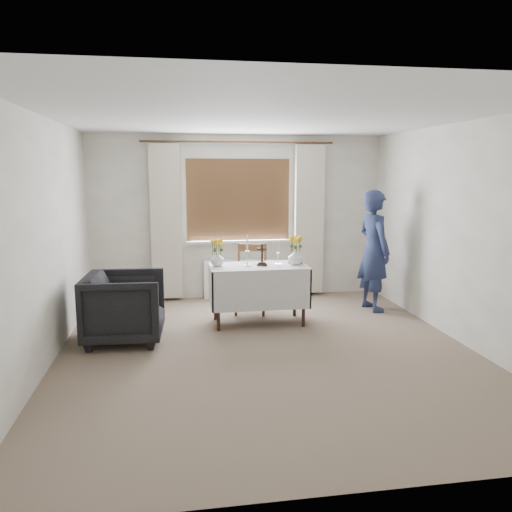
{
  "coord_description": "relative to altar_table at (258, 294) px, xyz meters",
  "views": [
    {
      "loc": [
        -0.95,
        -5.14,
        1.95
      ],
      "look_at": [
        0.01,
        0.84,
        0.92
      ],
      "focal_mm": 35.0,
      "sensor_mm": 36.0,
      "label": 1
    }
  ],
  "objects": [
    {
      "name": "flower_vase_left",
      "position": [
        -0.52,
        0.05,
        0.47
      ],
      "size": [
        0.19,
        0.19,
        0.18
      ],
      "primitive_type": "imported",
      "rotation": [
        0.0,
        0.0,
        -0.11
      ],
      "color": "silver",
      "rests_on": "altar_table"
    },
    {
      "name": "wooden_cross",
      "position": [
        0.05,
        -0.01,
        0.52
      ],
      "size": [
        0.15,
        0.12,
        0.28
      ],
      "primitive_type": null,
      "rotation": [
        0.0,
        0.0,
        -0.2
      ],
      "color": "black",
      "rests_on": "altar_table"
    },
    {
      "name": "ground",
      "position": [
        -0.07,
        -1.04,
        -0.38
      ],
      "size": [
        5.0,
        5.0,
        0.0
      ],
      "primitive_type": "plane",
      "color": "#816D59",
      "rests_on": "ground"
    },
    {
      "name": "person",
      "position": [
        1.71,
        0.39,
        0.47
      ],
      "size": [
        0.52,
        0.69,
        1.7
      ],
      "primitive_type": "imported",
      "rotation": [
        0.0,
        0.0,
        1.76
      ],
      "color": "navy",
      "rests_on": "ground"
    },
    {
      "name": "candlestick_right",
      "position": [
        0.26,
        0.02,
        0.54
      ],
      "size": [
        0.11,
        0.11,
        0.31
      ],
      "primitive_type": null,
      "rotation": [
        0.0,
        0.0,
        -0.3
      ],
      "color": "white",
      "rests_on": "altar_table"
    },
    {
      "name": "radiator",
      "position": [
        -0.07,
        1.38,
        -0.08
      ],
      "size": [
        1.1,
        0.1,
        0.6
      ],
      "primitive_type": "cube",
      "color": "white",
      "rests_on": "ground"
    },
    {
      "name": "flower_vase_right",
      "position": [
        0.48,
        -0.01,
        0.48
      ],
      "size": [
        0.23,
        0.23,
        0.2
      ],
      "primitive_type": "imported",
      "rotation": [
        0.0,
        0.0,
        0.2
      ],
      "color": "silver",
      "rests_on": "altar_table"
    },
    {
      "name": "altar_table",
      "position": [
        0.0,
        0.0,
        0.0
      ],
      "size": [
        1.24,
        0.64,
        0.76
      ],
      "primitive_type": "cube",
      "color": "silver",
      "rests_on": "ground"
    },
    {
      "name": "wooden_chair",
      "position": [
        -0.02,
        0.51,
        0.09
      ],
      "size": [
        0.53,
        0.53,
        0.95
      ],
      "primitive_type": null,
      "rotation": [
        0.0,
        0.0,
        -0.24
      ],
      "color": "brown",
      "rests_on": "ground"
    },
    {
      "name": "candlestick_left",
      "position": [
        -0.14,
        0.0,
        0.58
      ],
      "size": [
        0.15,
        0.15,
        0.4
      ],
      "primitive_type": null,
      "rotation": [
        0.0,
        0.0,
        0.38
      ],
      "color": "white",
      "rests_on": "altar_table"
    },
    {
      "name": "wicker_basket",
      "position": [
        0.51,
        0.08,
        0.42
      ],
      "size": [
        0.22,
        0.22,
        0.07
      ],
      "primitive_type": "cylinder",
      "rotation": [
        0.0,
        0.0,
        0.22
      ],
      "color": "brown",
      "rests_on": "altar_table"
    },
    {
      "name": "armchair",
      "position": [
        -1.63,
        -0.44,
        0.02
      ],
      "size": [
        0.93,
        0.9,
        0.81
      ],
      "primitive_type": "imported",
      "rotation": [
        0.0,
        0.0,
        1.52
      ],
      "color": "black",
      "rests_on": "ground"
    }
  ]
}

